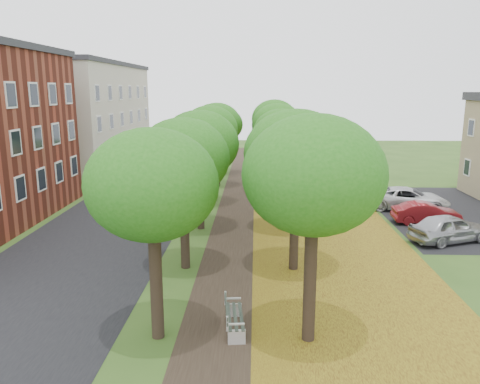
# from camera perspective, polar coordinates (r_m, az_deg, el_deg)

# --- Properties ---
(ground) EXTENTS (120.00, 120.00, 0.00)m
(ground) POSITION_cam_1_polar(r_m,az_deg,el_deg) (15.69, -1.65, -17.34)
(ground) COLOR #2D4C19
(ground) RESTS_ON ground
(street_asphalt) EXTENTS (8.00, 70.00, 0.01)m
(street_asphalt) POSITION_cam_1_polar(r_m,az_deg,el_deg) (30.80, -13.97, -2.61)
(street_asphalt) COLOR black
(street_asphalt) RESTS_ON ground
(footpath) EXTENTS (3.20, 70.00, 0.01)m
(footpath) POSITION_cam_1_polar(r_m,az_deg,el_deg) (29.65, 0.13, -2.82)
(footpath) COLOR black
(footpath) RESTS_ON ground
(leaf_verge) EXTENTS (7.50, 70.00, 0.01)m
(leaf_verge) POSITION_cam_1_polar(r_m,az_deg,el_deg) (29.92, 9.76, -2.86)
(leaf_verge) COLOR olive
(leaf_verge) RESTS_ON ground
(parking_lot) EXTENTS (9.00, 16.00, 0.01)m
(parking_lot) POSITION_cam_1_polar(r_m,az_deg,el_deg) (33.10, 24.27, -2.32)
(parking_lot) COLOR black
(parking_lot) RESTS_ON ground
(tree_row_west) EXTENTS (4.12, 34.12, 6.67)m
(tree_row_west) POSITION_cam_1_polar(r_m,az_deg,el_deg) (28.91, -4.26, 6.62)
(tree_row_west) COLOR black
(tree_row_west) RESTS_ON ground
(tree_row_east) EXTENTS (4.12, 34.12, 6.67)m
(tree_row_east) POSITION_cam_1_polar(r_m,az_deg,el_deg) (28.80, 5.35, 6.58)
(tree_row_east) COLOR black
(tree_row_east) RESTS_ON ground
(building_cream) EXTENTS (10.30, 20.30, 10.40)m
(building_cream) POSITION_cam_1_polar(r_m,az_deg,el_deg) (49.98, -19.30, 8.75)
(building_cream) COLOR beige
(building_cream) RESTS_ON ground
(bench) EXTENTS (0.77, 2.03, 0.94)m
(bench) POSITION_cam_1_polar(r_m,az_deg,el_deg) (15.89, -0.85, -14.92)
(bench) COLOR #29342B
(bench) RESTS_ON ground
(car_silver) EXTENTS (4.69, 3.20, 1.48)m
(car_silver) POSITION_cam_1_polar(r_m,az_deg,el_deg) (26.66, 24.19, -4.04)
(car_silver) COLOR #ABABB0
(car_silver) RESTS_ON ground
(car_red) EXTENTS (3.90, 1.46, 1.27)m
(car_red) POSITION_cam_1_polar(r_m,az_deg,el_deg) (29.73, 21.76, -2.42)
(car_red) COLOR maroon
(car_red) RESTS_ON ground
(car_grey) EXTENTS (4.97, 3.31, 1.34)m
(car_grey) POSITION_cam_1_polar(r_m,az_deg,el_deg) (33.24, 20.09, -0.73)
(car_grey) COLOR #303135
(car_grey) RESTS_ON ground
(car_white) EXTENTS (5.57, 3.28, 1.46)m
(car_white) POSITION_cam_1_polar(r_m,az_deg,el_deg) (32.85, 19.79, -0.75)
(car_white) COLOR silver
(car_white) RESTS_ON ground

